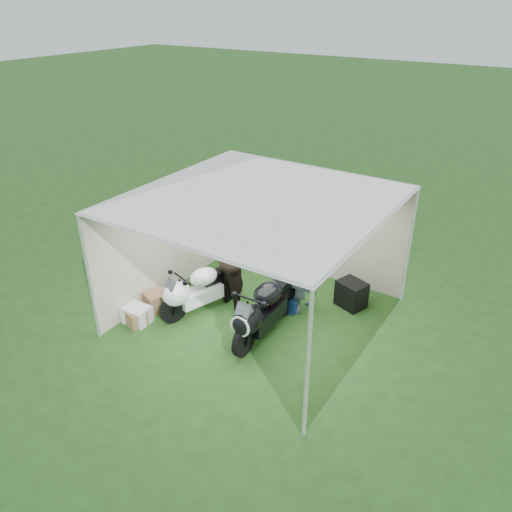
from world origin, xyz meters
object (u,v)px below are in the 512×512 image
(motorcycle_white, at_px, (198,289))
(crate_3, at_px, (135,317))
(canopy_tent, at_px, (260,183))
(equipment_box, at_px, (351,294))
(motorcycle_black, at_px, (263,309))
(crate_1, at_px, (156,301))
(paddock_stand, at_px, (288,304))
(crate_2, at_px, (165,297))
(crate_0, at_px, (137,315))
(person_blue_jacket, at_px, (305,265))
(person_dark_jacket, at_px, (236,256))

(motorcycle_white, height_order, crate_3, motorcycle_white)
(canopy_tent, xyz_separation_m, equipment_box, (1.27, 1.22, -2.32))
(motorcycle_white, bearing_deg, motorcycle_black, 18.82)
(crate_1, bearing_deg, paddock_stand, 31.80)
(motorcycle_white, relative_size, equipment_box, 3.38)
(crate_2, relative_size, crate_3, 0.76)
(crate_1, xyz_separation_m, crate_2, (0.00, 0.25, -0.05))
(motorcycle_black, height_order, crate_0, motorcycle_black)
(paddock_stand, bearing_deg, crate_3, -138.51)
(motorcycle_black, height_order, person_blue_jacket, person_blue_jacket)
(paddock_stand, bearing_deg, canopy_tent, -128.67)
(paddock_stand, bearing_deg, motorcycle_black, -88.79)
(motorcycle_black, distance_m, crate_1, 2.19)
(crate_1, bearing_deg, motorcycle_white, 27.41)
(paddock_stand, bearing_deg, motorcycle_white, -146.06)
(person_dark_jacket, bearing_deg, person_blue_jacket, -137.16)
(crate_2, bearing_deg, paddock_stand, 26.58)
(motorcycle_black, xyz_separation_m, paddock_stand, (-0.02, 0.91, -0.41))
(person_dark_jacket, bearing_deg, crate_1, 67.00)
(crate_1, distance_m, crate_2, 0.26)
(canopy_tent, distance_m, equipment_box, 2.91)
(motorcycle_white, relative_size, crate_2, 5.31)
(canopy_tent, xyz_separation_m, motorcycle_white, (-1.03, -0.49, -2.09))
(paddock_stand, xyz_separation_m, person_blue_jacket, (0.22, 0.17, 0.81))
(paddock_stand, relative_size, crate_0, 0.82)
(equipment_box, distance_m, crate_2, 3.53)
(crate_2, bearing_deg, person_blue_jacket, 27.82)
(motorcycle_white, height_order, person_blue_jacket, person_blue_jacket)
(motorcycle_white, xyz_separation_m, crate_2, (-0.72, -0.12, -0.37))
(motorcycle_black, relative_size, paddock_stand, 5.28)
(person_blue_jacket, bearing_deg, canopy_tent, -27.93)
(crate_0, relative_size, crate_2, 1.43)
(person_dark_jacket, relative_size, crate_2, 6.05)
(person_dark_jacket, xyz_separation_m, equipment_box, (1.91, 1.04, -0.73))
(canopy_tent, distance_m, crate_0, 3.28)
(canopy_tent, xyz_separation_m, crate_2, (-1.75, -0.61, -2.46))
(crate_3, bearing_deg, crate_1, 90.00)
(person_blue_jacket, xyz_separation_m, equipment_box, (0.69, 0.61, -0.70))
(motorcycle_white, relative_size, crate_0, 3.70)
(canopy_tent, distance_m, motorcycle_white, 2.38)
(person_blue_jacket, height_order, crate_0, person_blue_jacket)
(crate_0, relative_size, crate_1, 1.22)
(person_blue_jacket, xyz_separation_m, crate_2, (-2.32, -1.22, -0.84))
(canopy_tent, bearing_deg, crate_0, -142.11)
(motorcycle_black, xyz_separation_m, crate_0, (-2.12, -0.89, -0.40))
(motorcycle_white, distance_m, crate_0, 1.18)
(person_dark_jacket, bearing_deg, crate_2, 59.33)
(motorcycle_white, distance_m, person_dark_jacket, 0.92)
(motorcycle_black, relative_size, person_blue_jacket, 1.05)
(crate_2, bearing_deg, person_dark_jacket, 35.83)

